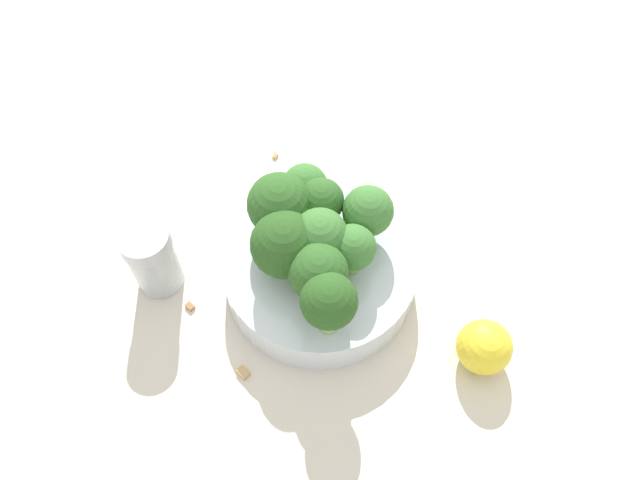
# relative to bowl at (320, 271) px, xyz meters

# --- Properties ---
(ground_plane) EXTENTS (3.00, 3.00, 0.00)m
(ground_plane) POSITION_rel_bowl_xyz_m (0.00, 0.00, -0.02)
(ground_plane) COLOR beige
(bowl) EXTENTS (0.15, 0.15, 0.03)m
(bowl) POSITION_rel_bowl_xyz_m (0.00, 0.00, 0.00)
(bowl) COLOR silver
(bowl) RESTS_ON ground_plane
(broccoli_floret_0) EXTENTS (0.04, 0.04, 0.05)m
(broccoli_floret_0) POSITION_rel_bowl_xyz_m (0.03, -0.01, 0.05)
(broccoli_floret_0) COLOR #84AD66
(broccoli_floret_0) RESTS_ON bowl
(broccoli_floret_1) EXTENTS (0.03, 0.03, 0.05)m
(broccoli_floret_1) POSITION_rel_bowl_xyz_m (-0.03, 0.01, 0.05)
(broccoli_floret_1) COLOR #84AD66
(broccoli_floret_1) RESTS_ON bowl
(broccoli_floret_2) EXTENTS (0.04, 0.04, 0.06)m
(broccoli_floret_2) POSITION_rel_bowl_xyz_m (0.00, -0.00, 0.05)
(broccoli_floret_2) COLOR #7A9E5B
(broccoli_floret_2) RESTS_ON bowl
(broccoli_floret_3) EXTENTS (0.05, 0.05, 0.06)m
(broccoli_floret_3) POSITION_rel_bowl_xyz_m (0.00, -0.03, 0.05)
(broccoli_floret_3) COLOR #8EB770
(broccoli_floret_3) RESTS_ON bowl
(broccoli_floret_4) EXTENTS (0.04, 0.04, 0.05)m
(broccoli_floret_4) POSITION_rel_bowl_xyz_m (-0.02, 0.04, 0.05)
(broccoli_floret_4) COLOR #7A9E5B
(broccoli_floret_4) RESTS_ON bowl
(broccoli_floret_5) EXTENTS (0.04, 0.04, 0.04)m
(broccoli_floret_5) POSITION_rel_bowl_xyz_m (-0.05, -0.00, 0.04)
(broccoli_floret_5) COLOR #8EB770
(broccoli_floret_5) RESTS_ON bowl
(broccoli_floret_6) EXTENTS (0.05, 0.05, 0.06)m
(broccoli_floret_6) POSITION_rel_bowl_xyz_m (-0.03, -0.02, 0.05)
(broccoli_floret_6) COLOR #7A9E5B
(broccoli_floret_6) RESTS_ON bowl
(broccoli_floret_7) EXTENTS (0.03, 0.03, 0.05)m
(broccoli_floret_7) POSITION_rel_bowl_xyz_m (0.01, 0.02, 0.04)
(broccoli_floret_7) COLOR #84AD66
(broccoli_floret_7) RESTS_ON bowl
(broccoli_floret_8) EXTENTS (0.04, 0.04, 0.06)m
(broccoli_floret_8) POSITION_rel_bowl_xyz_m (0.05, -0.01, 0.05)
(broccoli_floret_8) COLOR #8EB770
(broccoli_floret_8) RESTS_ON bowl
(pepper_shaker) EXTENTS (0.04, 0.04, 0.07)m
(pepper_shaker) POSITION_rel_bowl_xyz_m (-0.03, -0.12, 0.02)
(pepper_shaker) COLOR #B2B7BC
(pepper_shaker) RESTS_ON ground_plane
(lemon_wedge) EXTENTS (0.04, 0.04, 0.04)m
(lemon_wedge) POSITION_rel_bowl_xyz_m (0.09, 0.10, 0.00)
(lemon_wedge) COLOR yellow
(lemon_wedge) RESTS_ON ground_plane
(almond_crumb_0) EXTENTS (0.01, 0.01, 0.01)m
(almond_crumb_0) POSITION_rel_bowl_xyz_m (-0.09, 0.01, -0.01)
(almond_crumb_0) COLOR #AD7F4C
(almond_crumb_0) RESTS_ON ground_plane
(almond_crumb_1) EXTENTS (0.01, 0.01, 0.01)m
(almond_crumb_1) POSITION_rel_bowl_xyz_m (-0.07, -0.13, -0.01)
(almond_crumb_1) COLOR olive
(almond_crumb_1) RESTS_ON ground_plane
(almond_crumb_2) EXTENTS (0.01, 0.01, 0.01)m
(almond_crumb_2) POSITION_rel_bowl_xyz_m (0.00, -0.11, -0.01)
(almond_crumb_2) COLOR olive
(almond_crumb_2) RESTS_ON ground_plane
(almond_crumb_3) EXTENTS (0.01, 0.01, 0.01)m
(almond_crumb_3) POSITION_rel_bowl_xyz_m (0.06, -0.07, -0.01)
(almond_crumb_3) COLOR tan
(almond_crumb_3) RESTS_ON ground_plane
(almond_crumb_4) EXTENTS (0.01, 0.01, 0.01)m
(almond_crumb_4) POSITION_rel_bowl_xyz_m (-0.13, -0.01, -0.01)
(almond_crumb_4) COLOR #AD7F4C
(almond_crumb_4) RESTS_ON ground_plane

